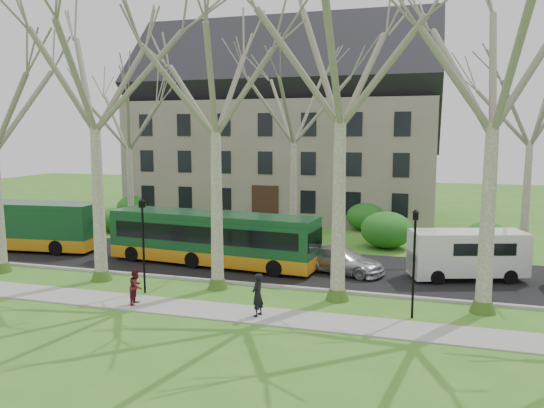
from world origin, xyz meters
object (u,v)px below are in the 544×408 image
(van_a, at_px, (467,255))
(pedestrian_a, at_px, (258,295))
(sedan, at_px, (342,260))
(pedestrian_b, at_px, (136,287))
(bus_lead, at_px, (5,224))
(bus_follow, at_px, (212,238))

(van_a, xyz_separation_m, pedestrian_a, (-8.41, -8.14, -0.34))
(sedan, xyz_separation_m, pedestrian_b, (-7.65, -7.62, 0.10))
(bus_lead, height_order, pedestrian_b, bus_lead)
(bus_lead, distance_m, pedestrian_a, 20.69)
(van_a, distance_m, pedestrian_a, 11.71)
(bus_lead, relative_size, bus_follow, 1.04)
(sedan, height_order, van_a, van_a)
(bus_follow, distance_m, sedan, 7.27)
(bus_lead, bearing_deg, pedestrian_a, -26.41)
(sedan, relative_size, pedestrian_b, 3.00)
(sedan, height_order, pedestrian_a, pedestrian_a)
(van_a, distance_m, pedestrian_b, 16.11)
(van_a, bearing_deg, pedestrian_a, -153.50)
(bus_lead, xyz_separation_m, van_a, (27.70, 0.67, -0.33))
(bus_follow, bearing_deg, van_a, 8.81)
(bus_follow, height_order, pedestrian_a, bus_follow)
(bus_follow, height_order, van_a, bus_follow)
(pedestrian_b, bearing_deg, van_a, -67.84)
(sedan, xyz_separation_m, van_a, (6.23, 0.55, 0.55))
(bus_lead, relative_size, sedan, 2.71)
(bus_follow, distance_m, pedestrian_a, 8.91)
(bus_follow, bearing_deg, sedan, 7.45)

